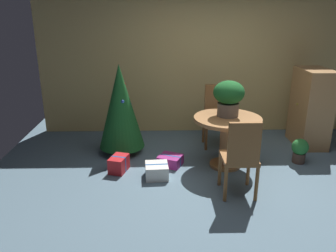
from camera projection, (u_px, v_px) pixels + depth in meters
ground_plane at (228, 186)px, 4.34m from camera, size 6.60×6.60×0.00m
back_wall_panel at (208, 61)px, 6.00m from camera, size 6.00×0.10×2.60m
round_dining_table at (227, 131)px, 4.74m from camera, size 0.95×0.95×0.74m
flower_vase at (229, 96)px, 4.65m from camera, size 0.43×0.43×0.50m
wooden_chair_near at (241, 155)px, 3.94m from camera, size 0.41×0.43×0.98m
wooden_chair_far at (217, 112)px, 5.53m from camera, size 0.45×0.39×1.01m
holiday_tree at (121, 106)px, 5.14m from camera, size 0.71×0.71×1.41m
gift_box_cream at (157, 171)px, 4.55m from camera, size 0.32×0.33×0.19m
gift_box_red at (119, 164)px, 4.72m from camera, size 0.29×0.36×0.22m
gift_box_purple at (170, 160)px, 4.91m from camera, size 0.41×0.39×0.15m
wooden_cabinet at (311, 108)px, 5.51m from camera, size 0.48×0.74×1.28m
potted_plant at (300, 150)px, 4.96m from camera, size 0.24×0.24×0.37m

